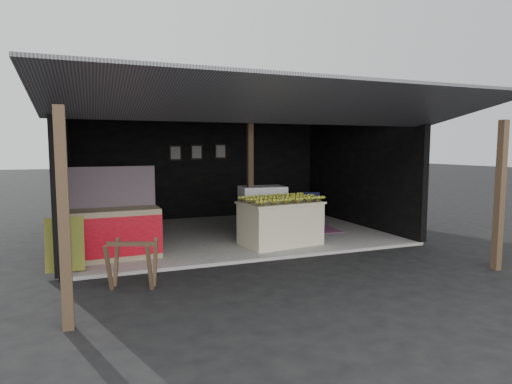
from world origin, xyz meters
name	(u,v)px	position (x,y,z in m)	size (l,w,h in m)	color
ground	(271,261)	(0.00, 0.00, 0.00)	(80.00, 80.00, 0.00)	black
concrete_slab	(230,234)	(0.00, 2.50, 0.03)	(7.00, 5.00, 0.06)	gray
shophouse	(225,146)	(0.00, 2.82, 2.10)	(7.40, 7.29, 3.02)	black
banana_table	(280,223)	(0.60, 0.92, 0.51)	(1.74, 1.21, 0.89)	silver
banana_pile	(280,197)	(0.60, 0.92, 1.04)	(1.49, 0.89, 0.18)	gold
white_crate	(262,211)	(0.63, 1.97, 0.62)	(1.06, 0.76, 1.12)	white
neighbor_stall	(114,231)	(-2.65, 0.99, 0.55)	(1.63, 0.79, 1.65)	#998466
green_signboard	(65,244)	(-3.44, 0.40, 0.50)	(0.59, 0.04, 0.88)	black
sawhorse	(132,259)	(-2.49, -0.73, 0.44)	(0.80, 0.79, 0.70)	#4D3826
water_barrel	(310,227)	(1.43, 1.17, 0.33)	(0.36, 0.36, 0.54)	#0C108C
plastic_chair	(313,206)	(2.23, 2.52, 0.56)	(0.47, 0.47, 0.86)	#0A0B37
magenta_rug	(306,230)	(1.82, 2.08, 0.07)	(1.50, 1.00, 0.01)	#791B5E
picture_frames	(198,152)	(-0.17, 4.89, 1.93)	(1.62, 0.04, 0.46)	black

